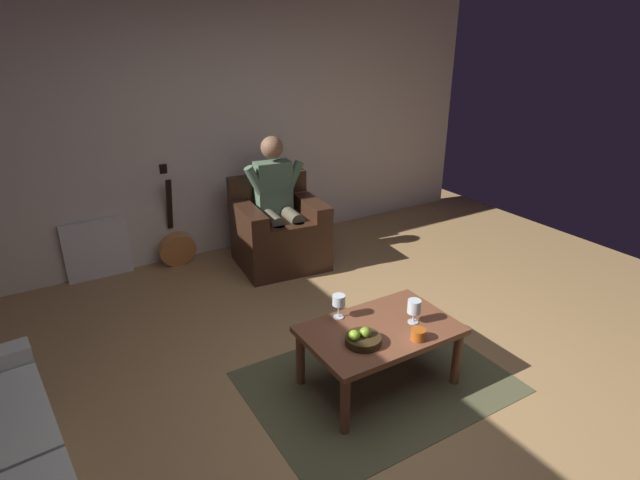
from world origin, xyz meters
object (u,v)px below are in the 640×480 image
(coffee_table, at_px, (380,336))
(guitar, at_px, (177,245))
(fruit_bowl, at_px, (362,339))
(person_seated, at_px, (278,198))
(candle_jar, at_px, (418,334))
(wine_glass_far, at_px, (414,308))
(wine_glass_near, at_px, (339,302))
(armchair, at_px, (279,233))

(coffee_table, distance_m, guitar, 2.59)
(coffee_table, relative_size, fruit_bowl, 4.44)
(person_seated, bearing_deg, candle_jar, 91.15)
(wine_glass_far, relative_size, fruit_bowl, 0.73)
(coffee_table, relative_size, wine_glass_far, 6.08)
(person_seated, distance_m, wine_glass_far, 2.10)
(fruit_bowl, relative_size, candle_jar, 2.36)
(coffee_table, bearing_deg, wine_glass_near, -57.22)
(coffee_table, distance_m, wine_glass_near, 0.35)
(guitar, bearing_deg, coffee_table, 103.14)
(armchair, bearing_deg, wine_glass_far, 93.67)
(person_seated, distance_m, coffee_table, 2.08)
(guitar, height_order, fruit_bowl, guitar)
(person_seated, relative_size, coffee_table, 1.28)
(wine_glass_near, relative_size, wine_glass_far, 1.02)
(coffee_table, relative_size, candle_jar, 10.48)
(fruit_bowl, bearing_deg, candle_jar, 156.20)
(guitar, relative_size, fruit_bowl, 4.53)
(person_seated, relative_size, guitar, 1.26)
(coffee_table, bearing_deg, candle_jar, 117.71)
(armchair, xyz_separation_m, fruit_bowl, (0.51, 2.12, 0.14))
(coffee_table, height_order, wine_glass_near, wine_glass_near)
(guitar, height_order, wine_glass_near, guitar)
(candle_jar, bearing_deg, fruit_bowl, -23.80)
(armchair, distance_m, person_seated, 0.36)
(armchair, bearing_deg, guitar, -22.66)
(person_seated, xyz_separation_m, wine_glass_near, (0.46, 1.79, -0.14))
(armchair, xyz_separation_m, wine_glass_far, (0.08, 2.09, 0.21))
(wine_glass_near, xyz_separation_m, wine_glass_far, (-0.38, 0.31, -0.01))
(person_seated, height_order, guitar, person_seated)
(person_seated, distance_m, guitar, 1.12)
(wine_glass_far, height_order, candle_jar, wine_glass_far)
(fruit_bowl, height_order, candle_jar, fruit_bowl)
(guitar, distance_m, wine_glass_near, 2.34)
(person_seated, height_order, coffee_table, person_seated)
(person_seated, bearing_deg, wine_glass_near, 81.30)
(armchair, relative_size, coffee_table, 0.89)
(wine_glass_far, xyz_separation_m, candle_jar, (0.11, 0.17, -0.07))
(coffee_table, height_order, fruit_bowl, fruit_bowl)
(fruit_bowl, bearing_deg, guitar, -81.58)
(wine_glass_near, xyz_separation_m, candle_jar, (-0.28, 0.47, -0.08))
(guitar, relative_size, wine_glass_far, 6.20)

